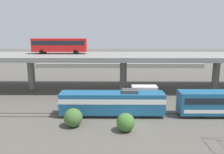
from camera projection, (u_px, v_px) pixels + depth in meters
ground_plane at (129, 126)px, 31.44m from camera, size 260.00×260.00×0.00m
rail_strip_near at (127, 117)px, 34.61m from camera, size 110.00×0.12×0.12m
rail_strip_far at (127, 113)px, 36.07m from camera, size 110.00×0.12×0.12m
train_locomotive at (107, 102)px, 34.93m from camera, size 16.94×3.04×4.18m
highway_overpass at (123, 58)px, 49.58m from camera, size 96.00×12.55×7.76m
transit_bus_on_overpass at (59, 44)px, 50.74m from camera, size 12.00×2.68×3.40m
service_truck_west at (139, 93)px, 41.60m from camera, size 6.80×2.46×3.04m
pier_parking_lot at (119, 63)px, 85.14m from camera, size 58.76×12.08×1.43m
parked_car_0 at (156, 60)px, 82.14m from camera, size 4.50×1.89×1.50m
parked_car_1 at (123, 59)px, 86.26m from camera, size 4.35×1.91×1.50m
parked_car_2 at (113, 60)px, 82.41m from camera, size 4.63×1.88×1.50m
parked_car_3 at (139, 59)px, 85.23m from camera, size 4.69×1.98×1.50m
parked_car_4 at (92, 59)px, 87.34m from camera, size 4.12×1.94×1.50m
parked_car_5 at (74, 59)px, 87.29m from camera, size 4.17×1.99×1.50m
harbor_water at (118, 58)px, 107.80m from camera, size 140.00×36.00×0.01m
shrub_left at (73, 118)px, 31.10m from camera, size 2.57×2.57×2.57m
shrub_right at (126, 122)px, 29.68m from camera, size 2.42×2.42×2.42m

